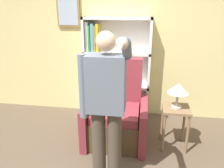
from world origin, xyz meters
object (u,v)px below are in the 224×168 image
object	(u,v)px
armchair	(117,116)
person_standing	(106,106)
table_lamp	(178,89)
side_table	(175,116)
bookcase	(110,70)

from	to	relation	value
armchair	person_standing	size ratio (longest dim) A/B	0.70
person_standing	table_lamp	bearing A→B (deg)	45.17
side_table	table_lamp	world-z (taller)	table_lamp
armchair	bookcase	bearing A→B (deg)	106.69
side_table	table_lamp	distance (m)	0.40
bookcase	person_standing	xyz separation A→B (m)	(0.24, -1.69, 0.10)
bookcase	person_standing	distance (m)	1.71
armchair	table_lamp	xyz separation A→B (m)	(0.83, -0.08, 0.51)
side_table	table_lamp	xyz separation A→B (m)	(0.00, 0.00, 0.40)
person_standing	side_table	bearing A→B (deg)	45.17
armchair	table_lamp	world-z (taller)	armchair
bookcase	person_standing	world-z (taller)	bookcase
bookcase	armchair	distance (m)	0.96
bookcase	table_lamp	bearing A→B (deg)	-38.74
armchair	side_table	world-z (taller)	armchair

